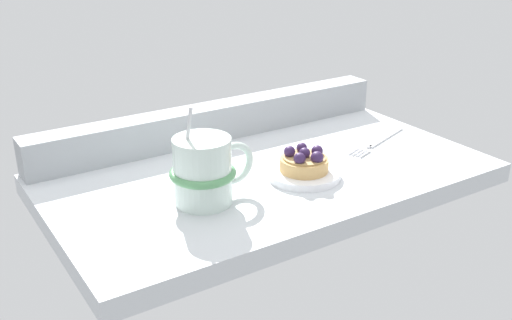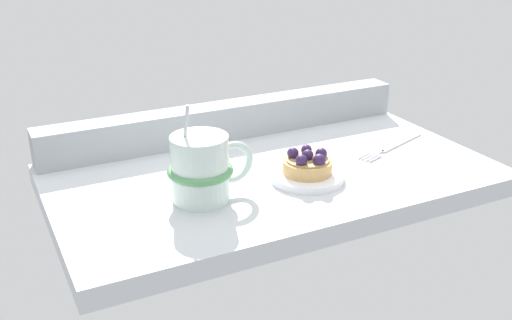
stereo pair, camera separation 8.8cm
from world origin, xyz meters
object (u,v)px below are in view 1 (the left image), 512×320
Objects in this scene: coffee_mug at (204,171)px; dessert_fork at (378,141)px; raspberry_tart at (304,161)px; dessert_plate at (304,174)px.

coffee_mug is 0.85× the size of dessert_fork.
raspberry_tart is 17.10cm from coffee_mug.
dessert_fork is at bearing 13.78° from raspberry_tart.
dessert_plate is at bearing -166.34° from dessert_fork.
dessert_plate is 0.67× the size of dessert_fork.
raspberry_tart is 20.98cm from dessert_fork.
dessert_fork is at bearing 6.33° from coffee_mug.
dessert_plate is 17.48cm from coffee_mug.
raspberry_tart is at bearing -69.61° from dessert_plate.
coffee_mug is at bearing -173.67° from dessert_fork.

